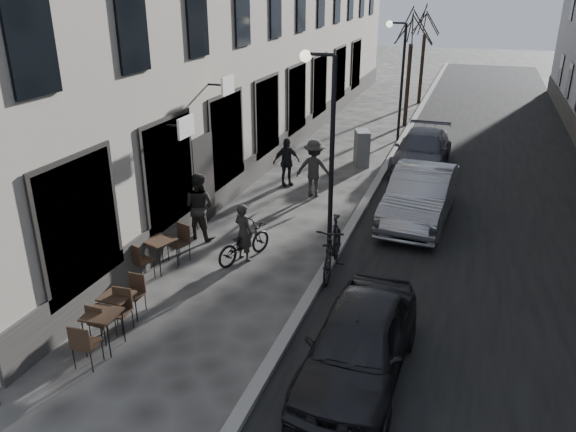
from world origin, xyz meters
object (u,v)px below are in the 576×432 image
Objects in this scene: streetlamp_near at (326,133)px; pedestrian_mid at (314,168)px; moped at (333,247)px; bistro_set_a at (103,327)px; bistro_set_c at (161,251)px; car_near at (359,343)px; tree_far at (426,20)px; tree_near at (412,27)px; pedestrian_near at (199,206)px; utility_cabinet at (362,148)px; car_mid at (420,195)px; bicycle at (244,243)px; pedestrian_far at (286,162)px; bistro_set_b at (118,307)px; streetlamp_far at (399,68)px; car_far at (422,151)px.

streetlamp_near reaches higher than pedestrian_mid.
streetlamp_near is 2.74m from moped.
bistro_set_a is 0.82× the size of pedestrian_mid.
car_near reaches higher than bistro_set_c.
tree_far is at bearing 89.80° from streetlamp_near.
pedestrian_mid reaches higher than bistro_set_a.
pedestrian_near is at bearing -102.95° from tree_near.
bistro_set_a is at bearing -119.66° from utility_cabinet.
moped is at bearing 108.82° from pedestrian_mid.
car_mid is at bearing 161.94° from pedestrian_mid.
pedestrian_far reaches higher than bicycle.
car_mid is at bearing 54.26° from streetlamp_near.
bistro_set_b is 0.35× the size of car_near.
car_mid is (0.19, 7.66, 0.08)m from car_near.
pedestrian_far is (-0.84, 5.76, 0.37)m from bicycle.
streetlamp_near reaches higher than bicycle.
streetlamp_near reaches higher than bistro_set_b.
utility_cabinet is 0.33× the size of car_near.
tree_near is at bearing 82.45° from bistro_set_b.
streetlamp_far is 8.46m from pedestrian_mid.
bicycle is (-1.13, -8.96, -0.21)m from utility_cabinet.
car_mid is (3.89, 4.04, 0.32)m from bicycle.
streetlamp_far is at bearing 76.85° from bistro_set_a.
streetlamp_far is 9.12m from tree_far.
car_mid is at bearing 55.43° from bistro_set_a.
streetlamp_far reaches higher than pedestrian_mid.
streetlamp_near is at bearing -105.67° from utility_cabinet.
pedestrian_near is 0.45× the size of car_near.
pedestrian_near is at bearing -141.22° from pedestrian_far.
pedestrian_far is at bearing 119.10° from streetlamp_near.
moped is at bearing -102.96° from pedestrian_far.
streetlamp_far is 3.51× the size of bistro_set_b.
tree_near is at bearing -99.77° from pedestrian_mid.
moped is (0.45, -16.03, -3.99)m from tree_near.
bistro_set_b is 4.51m from pedestrian_near.
tree_far is at bearing 99.97° from car_mid.
pedestrian_far is (-2.60, 4.67, -2.32)m from streetlamp_near.
tree_far is 3.41× the size of pedestrian_far.
bicycle reaches higher than bistro_set_b.
pedestrian_near is 0.98× the size of pedestrian_mid.
pedestrian_mid is at bearing -121.32° from utility_cabinet.
bistro_set_a is at bearing -60.37° from bistro_set_c.
car_near is 0.87× the size of car_far.
pedestrian_far is (-1.21, 0.72, -0.11)m from pedestrian_mid.
streetlamp_far reaches higher than car_mid.
car_mid is at bearing 61.10° from bistro_set_c.
tree_near reaches higher than car_mid.
bistro_set_b is (-3.08, -19.69, -4.22)m from tree_near.
tree_near is at bearing 77.99° from bistro_set_a.
car_mid is (2.13, -9.05, -2.38)m from streetlamp_far.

